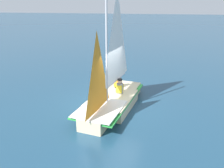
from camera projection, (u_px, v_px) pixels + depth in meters
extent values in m
plane|color=navy|center=(112.00, 107.00, 9.60)|extent=(260.00, 260.00, 0.00)
cube|color=beige|center=(112.00, 102.00, 9.51)|extent=(2.59, 1.79, 0.49)
cube|color=beige|center=(95.00, 121.00, 7.94)|extent=(1.09, 0.97, 0.49)
cube|color=beige|center=(124.00, 89.00, 11.08)|extent=(1.11, 1.47, 0.49)
cube|color=green|center=(112.00, 99.00, 9.46)|extent=(4.55, 1.90, 0.05)
cube|color=silver|center=(100.00, 109.00, 8.32)|extent=(2.12, 1.64, 0.04)
cylinder|color=#B7B7BC|center=(107.00, 46.00, 8.17)|extent=(0.08, 0.08, 4.57)
cylinder|color=#B7B7BC|center=(117.00, 80.00, 9.75)|extent=(2.32, 0.17, 0.07)
pyramid|color=white|center=(117.00, 36.00, 9.10)|extent=(2.20, 0.15, 3.82)
pyramid|color=orange|center=(98.00, 72.00, 7.66)|extent=(1.54, 0.12, 2.85)
cube|color=black|center=(128.00, 86.00, 11.62)|extent=(0.08, 0.03, 0.34)
cube|color=black|center=(120.00, 98.00, 9.95)|extent=(0.29, 0.25, 0.45)
cylinder|color=gray|center=(120.00, 89.00, 9.79)|extent=(0.31, 0.31, 0.50)
cube|color=yellow|center=(120.00, 88.00, 9.78)|extent=(0.35, 0.28, 0.35)
sphere|color=tan|center=(120.00, 81.00, 9.67)|extent=(0.22, 0.22, 0.22)
cylinder|color=black|center=(120.00, 80.00, 9.64)|extent=(0.22, 0.22, 0.06)
cube|color=black|center=(118.00, 92.00, 10.69)|extent=(0.29, 0.25, 0.45)
cylinder|color=black|center=(118.00, 83.00, 10.53)|extent=(0.31, 0.31, 0.50)
cube|color=orange|center=(118.00, 82.00, 10.52)|extent=(0.35, 0.28, 0.35)
sphere|color=brown|center=(118.00, 76.00, 10.41)|extent=(0.22, 0.22, 0.22)
cylinder|color=black|center=(118.00, 74.00, 10.39)|extent=(0.22, 0.22, 0.06)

